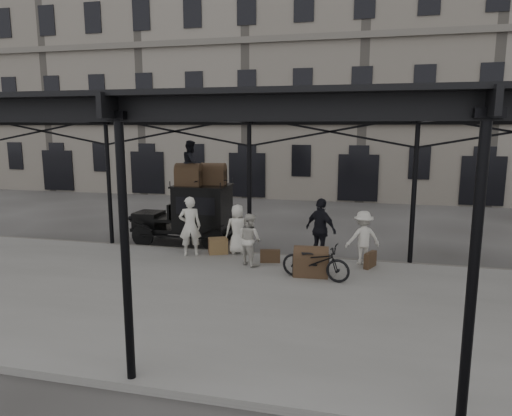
# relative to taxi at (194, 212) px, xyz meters

# --- Properties ---
(ground) EXTENTS (120.00, 120.00, 0.00)m
(ground) POSITION_rel_taxi_xyz_m (2.30, -3.04, -1.20)
(ground) COLOR #383533
(ground) RESTS_ON ground
(platform) EXTENTS (28.00, 8.00, 0.15)m
(platform) POSITION_rel_taxi_xyz_m (2.30, -5.04, -1.13)
(platform) COLOR slate
(platform) RESTS_ON ground
(canopy) EXTENTS (22.50, 9.00, 4.74)m
(canopy) POSITION_rel_taxi_xyz_m (2.30, -4.76, 3.39)
(canopy) COLOR black
(canopy) RESTS_ON ground
(building_frontage) EXTENTS (64.00, 8.00, 14.00)m
(building_frontage) POSITION_rel_taxi_xyz_m (2.30, 14.96, 5.80)
(building_frontage) COLOR slate
(building_frontage) RESTS_ON ground
(taxi) EXTENTS (3.65, 1.55, 2.18)m
(taxi) POSITION_rel_taxi_xyz_m (0.00, 0.00, 0.00)
(taxi) COLOR black
(taxi) RESTS_ON ground
(porter_left) EXTENTS (0.81, 0.67, 1.90)m
(porter_left) POSITION_rel_taxi_xyz_m (0.56, -1.83, -0.10)
(porter_left) COLOR beige
(porter_left) RESTS_ON platform
(porter_midleft) EXTENTS (0.95, 0.91, 1.54)m
(porter_midleft) POSITION_rel_taxi_xyz_m (2.64, -2.36, -0.28)
(porter_midleft) COLOR beige
(porter_midleft) RESTS_ON platform
(porter_centre) EXTENTS (0.89, 0.71, 1.60)m
(porter_centre) POSITION_rel_taxi_xyz_m (1.96, -1.24, -0.25)
(porter_centre) COLOR silver
(porter_centre) RESTS_ON platform
(porter_official) EXTENTS (1.19, 1.03, 1.92)m
(porter_official) POSITION_rel_taxi_xyz_m (4.63, -1.39, -0.09)
(porter_official) COLOR black
(porter_official) RESTS_ON platform
(porter_right) EXTENTS (1.19, 0.95, 1.61)m
(porter_right) POSITION_rel_taxi_xyz_m (5.89, -1.53, -0.25)
(porter_right) COLOR beige
(porter_right) RESTS_ON platform
(bicycle) EXTENTS (1.96, 1.00, 0.98)m
(bicycle) POSITION_rel_taxi_xyz_m (4.68, -3.23, -0.56)
(bicycle) COLOR black
(bicycle) RESTS_ON platform
(porter_roof) EXTENTS (0.70, 0.84, 1.55)m
(porter_roof) POSITION_rel_taxi_xyz_m (-0.03, -0.10, 1.75)
(porter_roof) COLOR black
(porter_roof) RESTS_ON taxi
(steamer_trunk_roof_near) EXTENTS (0.91, 0.58, 0.65)m
(steamer_trunk_roof_near) POSITION_rel_taxi_xyz_m (-0.08, -0.25, 1.30)
(steamer_trunk_roof_near) COLOR #442C1F
(steamer_trunk_roof_near) RESTS_ON taxi
(steamer_trunk_roof_far) EXTENTS (0.89, 0.57, 0.64)m
(steamer_trunk_roof_far) POSITION_rel_taxi_xyz_m (0.67, 0.20, 1.30)
(steamer_trunk_roof_far) COLOR #442C1F
(steamer_trunk_roof_far) RESTS_ON taxi
(steamer_trunk_platform) EXTENTS (0.99, 0.65, 0.69)m
(steamer_trunk_platform) POSITION_rel_taxi_xyz_m (4.53, -2.95, -0.71)
(steamer_trunk_platform) COLOR #442C1F
(steamer_trunk_platform) RESTS_ON platform
(wicker_hamper) EXTENTS (0.73, 0.66, 0.50)m
(wicker_hamper) POSITION_rel_taxi_xyz_m (1.34, -1.41, -0.80)
(wicker_hamper) COLOR olive
(wicker_hamper) RESTS_ON platform
(suitcase_upright) EXTENTS (0.37, 0.61, 0.45)m
(suitcase_upright) POSITION_rel_taxi_xyz_m (6.12, -1.81, -0.83)
(suitcase_upright) COLOR #442C1F
(suitcase_upright) RESTS_ON platform
(suitcase_flat) EXTENTS (0.62, 0.28, 0.40)m
(suitcase_flat) POSITION_rel_taxi_xyz_m (3.19, -2.02, -0.85)
(suitcase_flat) COLOR #442C1F
(suitcase_flat) RESTS_ON platform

